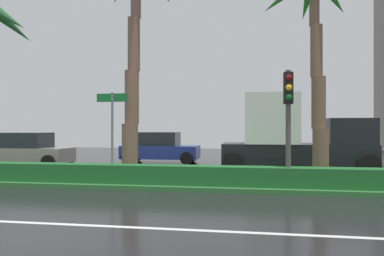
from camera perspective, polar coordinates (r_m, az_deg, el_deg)
The scene contains 11 objects.
ground_plane at distance 14.62m, azimuth -7.38°, elevation -7.86°, with size 90.00×42.00×0.10m, color black.
near_lane_divider_stripe at distance 8.26m, azimuth -21.84°, elevation -13.60°, with size 81.00×0.14×0.01m, color white.
median_strip at distance 13.66m, azimuth -8.59°, elevation -7.89°, with size 85.50×4.00×0.15m, color #2D6B33.
median_hedge at distance 12.29m, azimuth -10.61°, elevation -7.00°, with size 76.50×0.70×0.60m.
palm_tree_centre_left at distance 14.44m, azimuth -8.86°, elevation 18.75°, with size 3.82×3.88×8.37m.
palm_tree_centre at distance 13.94m, azimuth 18.75°, elevation 17.49°, with size 4.05×4.01×7.66m.
traffic_signal_median_right at distance 11.58m, azimuth 14.75°, elevation 3.27°, with size 0.28×0.43×3.57m.
street_name_sign at distance 12.62m, azimuth -12.29°, elevation 0.59°, with size 1.10×0.08×3.00m.
car_in_traffic_leading at distance 20.23m, azimuth -24.27°, elevation -3.19°, with size 4.30×2.02×1.72m.
car_in_traffic_second at distance 20.75m, azimuth -5.04°, elevation -3.11°, with size 4.30×2.02×1.72m.
box_truck_lead at distance 16.86m, azimuth 15.54°, elevation -1.37°, with size 6.40×2.64×3.46m.
Camera 1 is at (4.15, -4.88, 1.94)m, focal length 34.29 mm.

